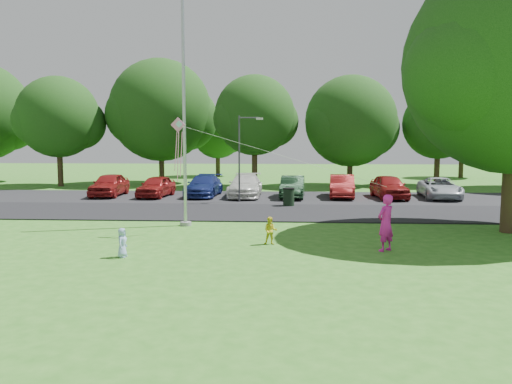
# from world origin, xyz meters

# --- Properties ---
(ground) EXTENTS (120.00, 120.00, 0.00)m
(ground) POSITION_xyz_m (0.00, 0.00, 0.00)
(ground) COLOR #2D6E1C
(ground) RESTS_ON ground
(park_road) EXTENTS (60.00, 6.00, 0.06)m
(park_road) POSITION_xyz_m (0.00, 9.00, 0.03)
(park_road) COLOR black
(park_road) RESTS_ON ground
(parking_strip) EXTENTS (42.00, 7.00, 0.06)m
(parking_strip) POSITION_xyz_m (0.00, 15.50, 0.03)
(parking_strip) COLOR black
(parking_strip) RESTS_ON ground
(flagpole) EXTENTS (0.50, 0.50, 10.00)m
(flagpole) POSITION_xyz_m (-3.50, 5.00, 4.17)
(flagpole) COLOR #B7BABF
(flagpole) RESTS_ON ground
(street_lamp) EXTENTS (1.44, 0.20, 5.14)m
(street_lamp) POSITION_xyz_m (-1.68, 12.99, 3.09)
(street_lamp) COLOR #3F3F44
(street_lamp) RESTS_ON ground
(trash_can) EXTENTS (0.66, 0.66, 1.05)m
(trash_can) POSITION_xyz_m (1.03, 11.42, 0.53)
(trash_can) COLOR black
(trash_can) RESTS_ON ground
(tree_row) EXTENTS (64.35, 11.94, 10.88)m
(tree_row) POSITION_xyz_m (1.59, 24.23, 5.71)
(tree_row) COLOR #332316
(tree_row) RESTS_ON ground
(horizon_trees) EXTENTS (77.46, 7.20, 7.02)m
(horizon_trees) POSITION_xyz_m (4.06, 33.88, 4.30)
(horizon_trees) COLOR #332316
(horizon_trees) RESTS_ON ground
(parked_cars) EXTENTS (23.38, 5.06, 1.49)m
(parked_cars) POSITION_xyz_m (0.04, 15.50, 0.76)
(parked_cars) COLOR maroon
(parked_cars) RESTS_ON ground
(woman) EXTENTS (0.83, 0.81, 1.92)m
(woman) POSITION_xyz_m (4.21, 0.45, 0.96)
(woman) COLOR #E11EA2
(woman) RESTS_ON ground
(child_yellow) EXTENTS (0.50, 0.39, 1.00)m
(child_yellow) POSITION_xyz_m (0.32, 1.25, 0.50)
(child_yellow) COLOR yellow
(child_yellow) RESTS_ON ground
(child_blue) EXTENTS (0.31, 0.47, 0.95)m
(child_blue) POSITION_xyz_m (-4.35, -0.96, 0.47)
(child_blue) COLOR #91AADF
(child_blue) RESTS_ON ground
(kite) EXTENTS (7.84, 2.79, 2.55)m
(kite) POSITION_xyz_m (-3.10, 2.90, 3.83)
(kite) COLOR pink
(kite) RESTS_ON ground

